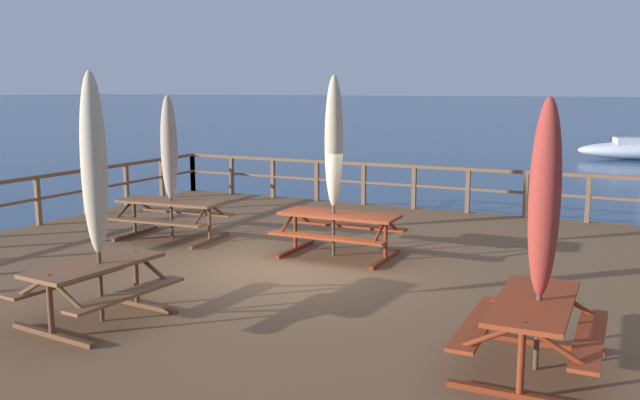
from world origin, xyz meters
name	(u,v)px	position (x,y,z in m)	size (l,w,h in m)	color
ground_plane	(295,306)	(0.00, 0.00, 0.00)	(600.00, 600.00, 0.00)	navy
wooden_deck	(295,287)	(0.00, 0.00, 0.33)	(13.68, 12.78, 0.67)	brown
railing_waterside_far	(414,180)	(0.00, 6.24, 1.39)	(13.48, 0.10, 1.09)	brown
railing_side_left	(10,197)	(-6.69, 0.00, 1.39)	(0.10, 12.58, 1.09)	brown
picnic_table_mid_centre	(533,319)	(4.20, -2.54, 1.22)	(1.44, 1.90, 0.78)	#993819
picnic_table_mid_right	(96,279)	(-1.05, -3.39, 1.22)	(1.54, 1.85, 0.78)	brown
picnic_table_front_right	(171,210)	(-3.26, 0.90, 1.23)	(2.21, 1.56, 0.78)	brown
picnic_table_front_left	(339,225)	(0.32, 1.09, 1.23)	(2.13, 1.43, 0.78)	#993819
patio_umbrella_short_mid	(545,200)	(4.24, -2.50, 2.49)	(0.32, 0.32, 2.87)	#4C3828
patio_umbrella_tall_front	(94,165)	(-0.98, -3.38, 2.68)	(0.32, 0.32, 3.17)	#4C3828
patio_umbrella_tall_mid_right	(169,148)	(-3.24, 0.89, 2.46)	(0.32, 0.32, 2.83)	#4C3828
patio_umbrella_short_front	(334,142)	(0.24, 1.02, 2.69)	(0.32, 0.32, 3.18)	#4C3828
sailboat_distant	(639,150)	(4.64, 28.55, 0.51)	(6.23, 3.37, 7.72)	silver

